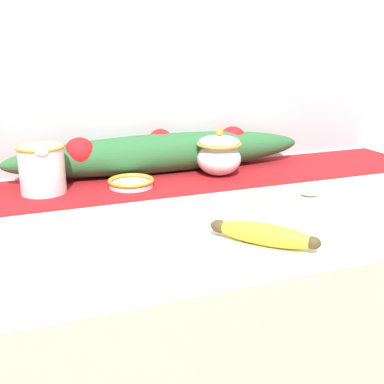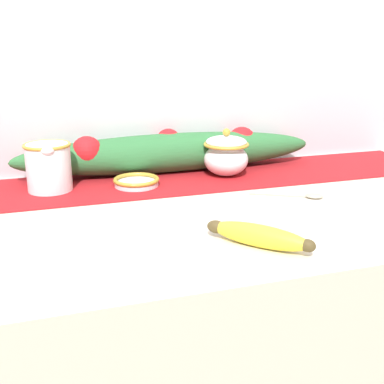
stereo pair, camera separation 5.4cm
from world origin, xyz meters
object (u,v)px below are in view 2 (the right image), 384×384
small_dish (136,182)px  spoon (310,196)px  sugar_bowl (226,155)px  cream_pitcher (49,165)px  banana (259,236)px

small_dish → spoon: bearing=-29.7°
sugar_bowl → cream_pitcher: bearing=179.8°
small_dish → banana: 0.43m
small_dish → cream_pitcher: bearing=172.4°
sugar_bowl → small_dish: bearing=-174.1°
cream_pitcher → banana: (0.33, -0.44, -0.04)m
sugar_bowl → small_dish: sugar_bowl is taller
cream_pitcher → banana: size_ratio=0.79×
cream_pitcher → spoon: bearing=-22.5°
cream_pitcher → banana: 0.55m
sugar_bowl → small_dish: (-0.24, -0.02, -0.04)m
cream_pitcher → spoon: 0.60m
cream_pitcher → banana: cream_pitcher is taller
cream_pitcher → spoon: size_ratio=0.83×
banana → spoon: bearing=43.3°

